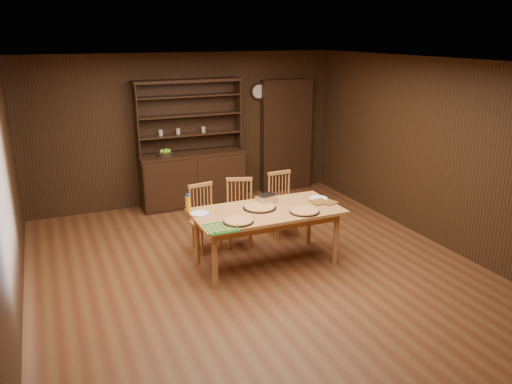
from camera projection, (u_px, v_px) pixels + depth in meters
name	position (u px, v px, depth m)	size (l,w,h in m)	color
floor	(254.00, 268.00, 6.48)	(6.00, 6.00, 0.00)	brown
room_shell	(254.00, 149.00, 5.99)	(6.00, 6.00, 6.00)	white
china_hutch	(192.00, 172.00, 8.70)	(1.84, 0.52, 2.17)	black
doorway	(286.00, 136.00, 9.41)	(1.00, 0.18, 2.10)	black
wall_clock	(258.00, 91.00, 8.99)	(0.30, 0.05, 0.30)	black
dining_table	(267.00, 216.00, 6.40)	(1.89, 0.95, 0.75)	#C27A43
chair_left	(204.00, 215.00, 6.94)	(0.43, 0.42, 0.93)	#B67E3E
chair_center	(240.00, 210.00, 7.11)	(0.49, 0.48, 0.96)	#B67E3E
chair_right	(282.00, 202.00, 7.46)	(0.40, 0.39, 0.95)	#B67E3E
pizza_left	(238.00, 221.00, 5.96)	(0.37, 0.37, 0.04)	black
pizza_right	(305.00, 211.00, 6.29)	(0.38, 0.38, 0.04)	black
pizza_center	(260.00, 207.00, 6.43)	(0.43, 0.43, 0.04)	black
cooling_rack	(221.00, 228.00, 5.78)	(0.34, 0.34, 0.02)	green
plate_left	(200.00, 214.00, 6.23)	(0.25, 0.25, 0.02)	white
plate_right	(318.00, 198.00, 6.79)	(0.27, 0.27, 0.02)	white
foil_dish	(266.00, 199.00, 6.65)	(0.25, 0.18, 0.10)	silver
juice_bottle	(188.00, 203.00, 6.28)	(0.06, 0.06, 0.23)	orange
pot_holder_a	(329.00, 202.00, 6.64)	(0.20, 0.20, 0.01)	red
pot_holder_b	(319.00, 202.00, 6.65)	(0.22, 0.22, 0.02)	red
fruit_bowl	(165.00, 153.00, 8.34)	(0.26, 0.26, 0.12)	black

